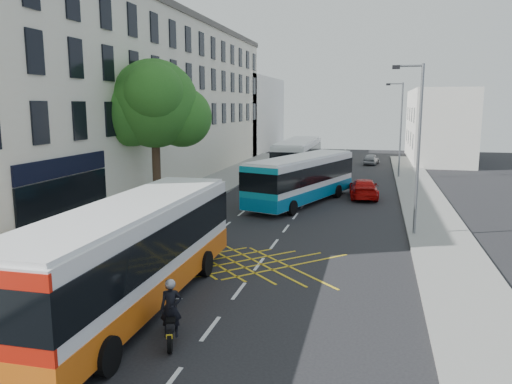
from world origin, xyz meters
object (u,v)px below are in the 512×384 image
Objects in this scene: distant_car_silver at (371,159)px; pedestrian_far at (37,255)px; street_tree at (154,105)px; red_hatchback at (364,188)px; bus_mid at (302,179)px; distant_car_grey at (335,155)px; parked_car_blue at (27,310)px; bus_far at (298,158)px; motorbike at (171,312)px; parked_car_silver at (155,232)px; lamp_far at (400,125)px; bus_near at (131,253)px; lamp_near at (417,141)px.

distant_car_silver is 2.16× the size of pedestrian_far.
street_tree is 15.00m from red_hatchback.
pedestrian_far is at bearing -94.84° from bus_mid.
red_hatchback is 23.88m from distant_car_grey.
red_hatchback is (8.52, 23.12, 0.02)m from parked_car_blue.
motorbike is (1.53, -31.50, -0.89)m from bus_far.
parked_car_silver reaches higher than red_hatchback.
lamp_far is 1.71× the size of parked_car_silver.
red_hatchback reaches higher than parked_car_blue.
bus_mid is at bearing -116.21° from lamp_far.
bus_near is (5.61, -14.00, -4.56)m from street_tree.
red_hatchback is (4.39, 22.68, -0.16)m from motorbike.
motorbike is 0.44× the size of distant_car_grey.
lamp_near is at bearing -109.07° from pedestrian_far.
distant_car_grey is (4.71, 38.31, -0.17)m from parked_car_silver.
distant_car_silver is (12.35, 26.95, -5.71)m from street_tree.
lamp_far is at bearing -108.88° from red_hatchback.
street_tree is at bearing 96.81° from motorbike.
parked_car_silver is 1.37× the size of distant_car_silver.
bus_mid is (2.68, 18.00, -0.13)m from bus_near.
distant_car_grey is at bearing 74.76° from street_tree.
street_tree reaches higher than distant_car_silver.
red_hatchback is at bearing -87.71° from distant_car_grey.
distant_car_silver is at bearing 65.38° from street_tree.
street_tree is 0.80× the size of bus_mid.
bus_far is 28.66m from pedestrian_far.
bus_near reaches higher than bus_far.
parked_car_silver is at bearing -65.87° from street_tree.
lamp_far is 32.80m from pedestrian_far.
lamp_far is at bearing 59.34° from parked_car_silver.
bus_far is at bearing 76.99° from parked_car_silver.
lamp_far is 2.34× the size of distant_car_silver.
red_hatchback is (3.84, 2.79, -0.95)m from bus_mid.
distant_car_grey is (2.66, 44.36, -1.13)m from bus_near.
motorbike is 43.09m from distant_car_silver.
bus_mid is at bearing 31.30° from red_hatchback.
distant_car_silver is at bearing 69.25° from parked_car_silver.
parked_car_blue is at bearing -96.26° from parked_car_silver.
distant_car_silver is (0.22, 20.16, -0.08)m from red_hatchback.
red_hatchback is 1.33× the size of distant_car_silver.
pedestrian_far is (-5.11, -28.19, -0.77)m from bus_far.
bus_mid is at bearing 69.27° from motorbike.
parked_car_silver is (3.56, -7.95, -5.52)m from street_tree.
bus_mid is 5.86× the size of motorbike.
bus_far reaches higher than pedestrian_far.
street_tree is 18.50m from motorbike.
red_hatchback is (5.92, -8.82, -1.05)m from bus_far.
red_hatchback is at bearing -56.05° from bus_far.
pedestrian_far is at bearing -114.68° from lamp_far.
distant_car_silver is (-2.36, 9.91, -4.03)m from lamp_far.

